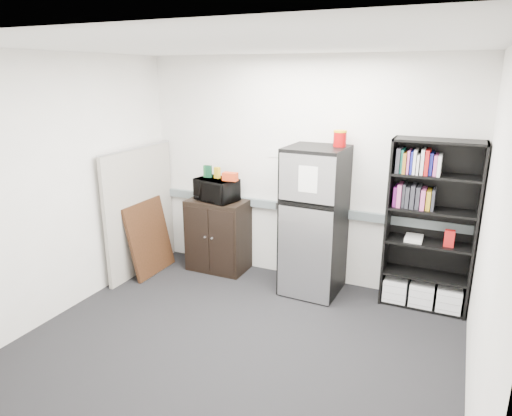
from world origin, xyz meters
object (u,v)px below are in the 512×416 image
at_px(bookshelf, 430,228).
at_px(cabinet, 218,235).
at_px(cubicle_partition, 141,210).
at_px(microwave, 216,190).
at_px(refrigerator, 314,221).

bearing_deg(bookshelf, cabinet, -178.55).
relative_size(bookshelf, cubicle_partition, 1.14).
relative_size(bookshelf, microwave, 3.64).
bearing_deg(microwave, cabinet, 102.28).
relative_size(bookshelf, refrigerator, 1.08).
xyz_separation_m(bookshelf, refrigerator, (-1.24, -0.14, -0.06)).
distance_m(cubicle_partition, cabinet, 1.04).
relative_size(cubicle_partition, refrigerator, 0.94).
bearing_deg(refrigerator, cubicle_partition, -168.93).
height_order(bookshelf, cabinet, bookshelf).
relative_size(cubicle_partition, cabinet, 1.72).
distance_m(cabinet, microwave, 0.61).
bearing_deg(microwave, refrigerator, 9.47).
xyz_separation_m(cabinet, refrigerator, (1.31, -0.08, 0.39)).
bearing_deg(microwave, bookshelf, 14.09).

